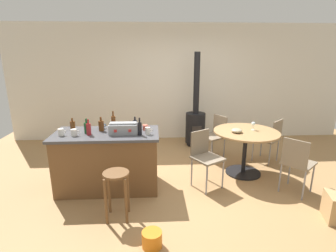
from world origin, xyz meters
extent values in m
plane|color=#A37A4C|center=(0.00, 0.00, 0.00)|extent=(8.80, 8.80, 0.00)
cube|color=silver|center=(0.00, 2.32, 1.35)|extent=(8.00, 0.10, 2.70)
cube|color=brown|center=(-1.34, -0.17, 0.43)|extent=(1.49, 0.69, 0.86)
cube|color=#424247|center=(-1.34, -0.17, 0.88)|extent=(1.55, 0.75, 0.04)
cylinder|color=brown|center=(-0.98, -0.84, 0.30)|extent=(0.04, 0.04, 0.60)
cylinder|color=brown|center=(-1.22, -0.84, 0.30)|extent=(0.04, 0.04, 0.60)
cylinder|color=brown|center=(-1.22, -1.08, 0.30)|extent=(0.04, 0.04, 0.60)
cylinder|color=brown|center=(-0.98, -1.08, 0.30)|extent=(0.04, 0.04, 0.60)
cylinder|color=brown|center=(-1.10, -0.96, 0.61)|extent=(0.32, 0.32, 0.03)
cylinder|color=black|center=(0.92, 0.21, 0.01)|extent=(0.60, 0.60, 0.02)
cylinder|color=black|center=(0.92, 0.21, 0.37)|extent=(0.07, 0.07, 0.74)
cylinder|color=#A37A4C|center=(0.92, 0.21, 0.75)|extent=(1.09, 1.09, 0.03)
cube|color=#7F705B|center=(0.19, -0.24, 0.48)|extent=(0.55, 0.55, 0.03)
cube|color=#7F705B|center=(0.09, -0.08, 0.68)|extent=(0.32, 0.21, 0.40)
cylinder|color=gray|center=(0.24, -0.01, 0.23)|extent=(0.02, 0.02, 0.47)
cylinder|color=gray|center=(-0.05, -0.19, 0.23)|extent=(0.02, 0.02, 0.47)
cylinder|color=gray|center=(0.13, -0.48, 0.23)|extent=(0.02, 0.02, 0.47)
cylinder|color=gray|center=(0.42, -0.30, 0.23)|extent=(0.02, 0.02, 0.47)
cube|color=#7F705B|center=(1.49, -0.46, 0.47)|extent=(0.56, 0.56, 0.03)
cube|color=#7F705B|center=(1.35, -0.58, 0.67)|extent=(0.25, 0.29, 0.40)
cylinder|color=gray|center=(1.26, -0.44, 0.23)|extent=(0.02, 0.02, 0.46)
cylinder|color=gray|center=(1.48, -0.70, 0.23)|extent=(0.02, 0.02, 0.46)
cylinder|color=gray|center=(1.73, -0.48, 0.23)|extent=(0.02, 0.02, 0.46)
cylinder|color=gray|center=(1.51, -0.22, 0.23)|extent=(0.02, 0.02, 0.46)
cube|color=#7F705B|center=(1.53, 0.73, 0.45)|extent=(0.56, 0.56, 0.03)
cube|color=#7F705B|center=(1.65, 0.59, 0.65)|extent=(0.29, 0.25, 0.40)
cylinder|color=gray|center=(1.51, 0.49, 0.22)|extent=(0.02, 0.02, 0.43)
cylinder|color=gray|center=(1.76, 0.71, 0.22)|extent=(0.02, 0.02, 0.43)
cylinder|color=gray|center=(1.54, 0.97, 0.22)|extent=(0.02, 0.02, 0.43)
cylinder|color=gray|center=(1.29, 0.75, 0.22)|extent=(0.02, 0.02, 0.43)
cube|color=#7F705B|center=(0.52, 0.92, 0.45)|extent=(0.55, 0.55, 0.03)
cube|color=#7F705B|center=(0.68, 1.02, 0.65)|extent=(0.20, 0.32, 0.40)
cylinder|color=gray|center=(0.75, 0.86, 0.22)|extent=(0.02, 0.02, 0.44)
cylinder|color=gray|center=(0.58, 1.15, 0.22)|extent=(0.02, 0.02, 0.44)
cylinder|color=gray|center=(0.29, 0.99, 0.22)|extent=(0.02, 0.02, 0.44)
cylinder|color=gray|center=(0.45, 0.69, 0.22)|extent=(0.02, 0.02, 0.44)
cylinder|color=black|center=(0.31, 1.72, 0.03)|extent=(0.37, 0.37, 0.06)
cylinder|color=black|center=(0.31, 1.72, 0.40)|extent=(0.44, 0.44, 0.68)
cube|color=#2D2826|center=(0.31, 1.50, 0.40)|extent=(0.20, 0.02, 0.20)
cylinder|color=black|center=(0.31, 1.72, 1.40)|extent=(0.13, 0.13, 1.32)
cube|color=gray|center=(-1.07, -0.23, 0.97)|extent=(0.41, 0.20, 0.15)
cube|color=gray|center=(-1.07, -0.23, 1.05)|extent=(0.39, 0.12, 0.02)
cube|color=red|center=(-1.18, -0.33, 0.97)|extent=(0.04, 0.01, 0.04)
cube|color=red|center=(-0.97, -0.33, 0.97)|extent=(0.04, 0.01, 0.04)
cylinder|color=#603314|center=(-1.43, -0.06, 0.97)|extent=(0.08, 0.08, 0.15)
cylinder|color=#603314|center=(-1.43, -0.06, 1.08)|extent=(0.03, 0.03, 0.06)
cylinder|color=#194C23|center=(-1.61, -0.17, 0.98)|extent=(0.08, 0.08, 0.16)
cylinder|color=#194C23|center=(-1.61, -0.17, 1.08)|extent=(0.03, 0.03, 0.06)
cylinder|color=#603314|center=(-1.87, 0.00, 0.96)|extent=(0.08, 0.08, 0.14)
cylinder|color=#603314|center=(-1.87, 0.00, 1.06)|extent=(0.03, 0.03, 0.05)
cylinder|color=black|center=(-0.83, -0.31, 0.99)|extent=(0.06, 0.06, 0.18)
cylinder|color=black|center=(-0.83, -0.31, 1.12)|extent=(0.02, 0.02, 0.07)
cylinder|color=#603314|center=(-1.25, 0.02, 1.00)|extent=(0.06, 0.06, 0.20)
cylinder|color=#603314|center=(-1.25, 0.02, 1.14)|extent=(0.02, 0.02, 0.08)
cylinder|color=maroon|center=(-1.56, -0.26, 0.98)|extent=(0.07, 0.07, 0.17)
cylinder|color=maroon|center=(-1.56, -0.26, 1.10)|extent=(0.03, 0.03, 0.06)
cylinder|color=black|center=(-0.92, -0.01, 0.97)|extent=(0.07, 0.07, 0.14)
cylinder|color=black|center=(-0.92, -0.01, 1.07)|extent=(0.03, 0.03, 0.06)
cylinder|color=white|center=(-1.96, -0.27, 0.95)|extent=(0.08, 0.08, 0.10)
torus|color=white|center=(-1.90, -0.27, 0.95)|extent=(0.05, 0.01, 0.05)
cylinder|color=white|center=(-1.77, -0.29, 0.95)|extent=(0.08, 0.08, 0.10)
torus|color=white|center=(-1.71, -0.29, 0.95)|extent=(0.05, 0.01, 0.05)
cylinder|color=white|center=(-0.72, -0.28, 0.95)|extent=(0.07, 0.07, 0.11)
torus|color=white|center=(-0.67, -0.28, 0.95)|extent=(0.05, 0.01, 0.05)
cylinder|color=#DB6651|center=(-0.76, -0.06, 0.94)|extent=(0.08, 0.08, 0.08)
torus|color=#DB6651|center=(-0.71, -0.06, 0.94)|extent=(0.05, 0.01, 0.05)
cylinder|color=#4C7099|center=(-1.45, 0.07, 0.94)|extent=(0.08, 0.08, 0.09)
torus|color=#4C7099|center=(-1.40, 0.07, 0.95)|extent=(0.05, 0.01, 0.05)
cylinder|color=silver|center=(1.06, 0.27, 0.77)|extent=(0.06, 0.06, 0.00)
cylinder|color=silver|center=(1.06, 0.27, 0.81)|extent=(0.01, 0.01, 0.08)
ellipsoid|color=silver|center=(1.06, 0.27, 0.88)|extent=(0.07, 0.07, 0.06)
ellipsoid|color=tan|center=(0.73, 0.14, 0.80)|extent=(0.18, 0.18, 0.07)
cylinder|color=orange|center=(-0.67, -1.51, 0.09)|extent=(0.22, 0.22, 0.18)
camera|label=1|loc=(-0.63, -3.90, 2.03)|focal=27.85mm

